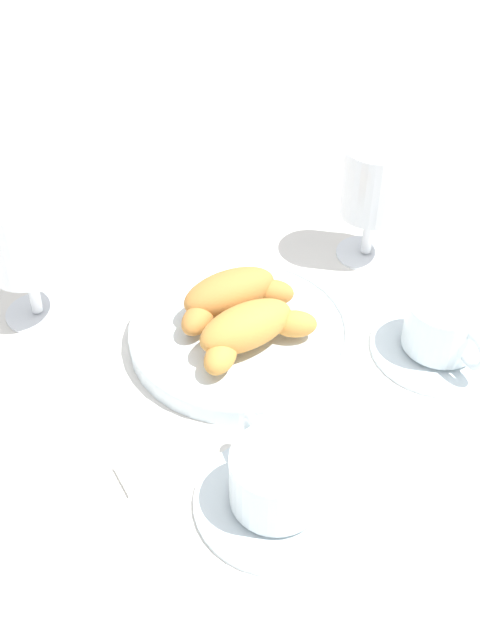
{
  "coord_description": "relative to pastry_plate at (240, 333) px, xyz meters",
  "views": [
    {
      "loc": [
        0.1,
        0.56,
        0.55
      ],
      "look_at": [
        0.0,
        -0.01,
        0.03
      ],
      "focal_mm": 43.79,
      "sensor_mm": 36.0,
      "label": 1
    }
  ],
  "objects": [
    {
      "name": "ground_plane",
      "position": [
        -0.0,
        0.01,
        -0.01
      ],
      "size": [
        2.2,
        2.2,
        0.0
      ],
      "primitive_type": "plane",
      "color": "silver"
    },
    {
      "name": "pastry_plate",
      "position": [
        0.0,
        0.0,
        0.0
      ],
      "size": [
        0.23,
        0.23,
        0.02
      ],
      "color": "silver",
      "rests_on": "ground_plane"
    },
    {
      "name": "croissant_large",
      "position": [
        0.0,
        -0.02,
        0.03
      ],
      "size": [
        0.13,
        0.09,
        0.04
      ],
      "color": "#BC7A38",
      "rests_on": "pastry_plate"
    },
    {
      "name": "croissant_small",
      "position": [
        -0.01,
        0.03,
        0.03
      ],
      "size": [
        0.13,
        0.1,
        0.04
      ],
      "color": "#CC893D",
      "rests_on": "pastry_plate"
    },
    {
      "name": "coffee_cup_near",
      "position": [
        0.01,
        0.2,
        0.01
      ],
      "size": [
        0.14,
        0.14,
        0.06
      ],
      "color": "silver",
      "rests_on": "ground_plane"
    },
    {
      "name": "coffee_cup_far",
      "position": [
        -0.19,
        0.05,
        0.01
      ],
      "size": [
        0.14,
        0.14,
        0.06
      ],
      "color": "silver",
      "rests_on": "ground_plane"
    },
    {
      "name": "juice_glass_left",
      "position": [
        -0.17,
        -0.12,
        0.08
      ],
      "size": [
        0.08,
        0.08,
        0.14
      ],
      "color": "white",
      "rests_on": "ground_plane"
    },
    {
      "name": "juice_glass_right",
      "position": [
        0.2,
        -0.08,
        0.08
      ],
      "size": [
        0.08,
        0.08,
        0.14
      ],
      "color": "white",
      "rests_on": "ground_plane"
    },
    {
      "name": "sugar_packet",
      "position": [
        0.11,
        0.15,
        -0.01
      ],
      "size": [
        0.06,
        0.05,
        0.01
      ],
      "primitive_type": "cube",
      "rotation": [
        0.0,
        0.0,
        0.33
      ],
      "color": "white",
      "rests_on": "ground_plane"
    }
  ]
}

